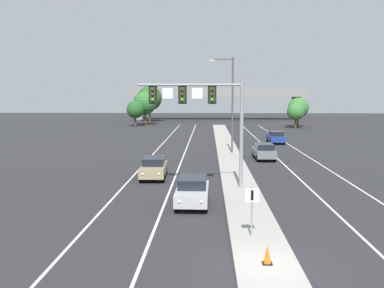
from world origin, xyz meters
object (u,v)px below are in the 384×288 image
tree_far_left_a (150,98)px  car_receding_blue (276,137)px  traffic_cone_median_nose (267,254)px  tree_far_right_a (296,112)px  median_sign_post (252,204)px  tree_far_left_c (145,103)px  tree_far_right_c (298,108)px  overhead_signal_mast (205,107)px  car_oncoming_tan (154,167)px  street_lamp_median (230,99)px  car_receding_grey (264,151)px  tree_far_left_b (135,110)px  car_oncoming_silver (193,191)px

tree_far_left_a → car_receding_blue: bearing=-63.1°
traffic_cone_median_nose → tree_far_right_a: 67.52m
median_sign_post → car_receding_blue: (6.81, 38.01, -0.77)m
tree_far_left_c → tree_far_right_c: bearing=-9.4°
tree_far_right_c → tree_far_left_c: tree_far_left_c is taller
median_sign_post → tree_far_left_c: tree_far_left_c is taller
median_sign_post → tree_far_right_c: (15.33, 66.38, 2.09)m
overhead_signal_mast → car_oncoming_tan: size_ratio=1.60×
car_receding_blue → tree_far_right_a: 26.06m
tree_far_left_c → traffic_cone_median_nose: bearing=-78.5°
street_lamp_median → tree_far_right_a: 37.94m
car_receding_grey → car_receding_blue: bearing=76.9°
overhead_signal_mast → tree_far_left_c: overhead_signal_mast is taller
tree_far_right_a → tree_far_left_b: tree_far_left_b is taller
traffic_cone_median_nose → tree_far_right_c: tree_far_right_c is taller
street_lamp_median → tree_far_left_c: size_ratio=1.46×
tree_far_right_a → street_lamp_median: bearing=-111.4°
overhead_signal_mast → tree_far_right_a: overhead_signal_mast is taller
car_oncoming_silver → car_oncoming_tan: (-3.21, 7.94, 0.00)m
traffic_cone_median_nose → tree_far_right_a: bearing=78.1°
car_receding_grey → traffic_cone_median_nose: bearing=-96.9°
car_receding_blue → street_lamp_median: bearing=-121.7°
car_oncoming_silver → tree_far_left_c: size_ratio=0.65×
car_oncoming_silver → tree_far_left_b: (-13.40, 61.34, 2.43)m
car_oncoming_silver → car_receding_grey: same height
street_lamp_median → tree_far_left_b: bearing=112.7°
car_receding_grey → tree_far_left_a: 60.79m
tree_far_left_a → tree_far_left_c: bearing=-87.7°
car_receding_blue → tree_far_right_c: 29.76m
car_receding_blue → tree_far_left_c: bearing=123.0°
car_oncoming_silver → tree_far_left_c: bearing=100.4°
tree_far_right_a → tree_far_left_a: size_ratio=0.58×
tree_far_left_b → car_oncoming_tan: bearing=-79.2°
traffic_cone_median_nose → street_lamp_median: bearing=89.8°
median_sign_post → traffic_cone_median_nose: size_ratio=2.97×
overhead_signal_mast → traffic_cone_median_nose: (2.41, -13.39, -4.98)m
tree_far_left_a → car_receding_grey: bearing=-71.9°
tree_far_left_b → car_receding_grey: bearing=-65.6°
tree_far_right_c → tree_far_left_b: tree_far_right_c is taller
tree_far_left_a → car_oncoming_tan: bearing=-82.2°
median_sign_post → street_lamp_median: size_ratio=0.22×
tree_far_right_a → tree_far_left_b: size_ratio=0.94×
car_oncoming_tan → tree_far_left_b: (-10.18, 53.41, 2.43)m
car_oncoming_silver → car_receding_grey: bearing=70.5°
car_receding_grey → tree_far_left_b: size_ratio=0.90×
overhead_signal_mast → car_oncoming_silver: 6.32m
street_lamp_median → car_oncoming_tan: (-6.42, -13.67, -4.97)m
median_sign_post → car_oncoming_tan: (-6.01, 13.99, -0.77)m
tree_far_right_c → tree_far_left_c: bearing=170.6°
tree_far_left_a → tree_far_left_b: 14.30m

